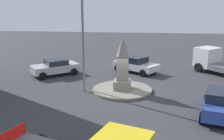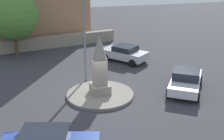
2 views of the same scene
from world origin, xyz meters
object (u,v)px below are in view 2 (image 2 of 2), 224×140
object	(u,v)px
streetlamp	(84,21)
car_silver_parked_left	(124,53)
car_white_far_side	(186,80)
tree_near_wall	(12,15)
monument	(100,68)

from	to	relation	value
streetlamp	car_silver_parked_left	bearing A→B (deg)	-139.40
car_white_far_side	tree_near_wall	size ratio (longest dim) A/B	0.73
tree_near_wall	car_white_far_side	bearing A→B (deg)	133.41
monument	car_white_far_side	world-z (taller)	monument
streetlamp	car_silver_parked_left	size ratio (longest dim) A/B	1.68
car_white_far_side	monument	bearing A→B (deg)	-7.96
car_silver_parked_left	car_white_far_side	bearing A→B (deg)	105.22
car_silver_parked_left	car_white_far_side	world-z (taller)	car_white_far_side
car_white_far_side	car_silver_parked_left	bearing A→B (deg)	-74.78
monument	tree_near_wall	size ratio (longest dim) A/B	0.63
streetlamp	monument	bearing A→B (deg)	97.99
streetlamp	car_white_far_side	size ratio (longest dim) A/B	1.61
streetlamp	car_white_far_side	bearing A→B (deg)	149.84
monument	tree_near_wall	xyz separation A→B (m)	(5.35, -10.88, 1.83)
car_silver_parked_left	car_white_far_side	distance (m)	7.35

